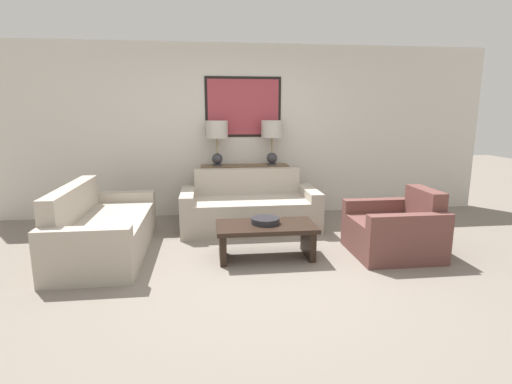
{
  "coord_description": "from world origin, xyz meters",
  "views": [
    {
      "loc": [
        -0.58,
        -3.88,
        1.65
      ],
      "look_at": [
        0.02,
        0.96,
        0.65
      ],
      "focal_mm": 28.0,
      "sensor_mm": 36.0,
      "label": 1
    }
  ],
  "objects_px": {
    "table_lamp_left": "(217,134)",
    "coffee_table": "(266,233)",
    "couch_by_side": "(103,231)",
    "couch_by_back_wall": "(249,209)",
    "armchair_near_back_wall": "(395,231)",
    "decorative_bowl": "(265,221)",
    "console_table": "(245,191)",
    "table_lamp_right": "(272,134)"
  },
  "relations": [
    {
      "from": "table_lamp_left",
      "to": "couch_by_back_wall",
      "type": "relative_size",
      "value": 0.36
    },
    {
      "from": "console_table",
      "to": "couch_by_back_wall",
      "type": "relative_size",
      "value": 0.71
    },
    {
      "from": "coffee_table",
      "to": "armchair_near_back_wall",
      "type": "distance_m",
      "value": 1.51
    },
    {
      "from": "armchair_near_back_wall",
      "to": "console_table",
      "type": "bearing_deg",
      "value": 129.84
    },
    {
      "from": "couch_by_side",
      "to": "table_lamp_left",
      "type": "bearing_deg",
      "value": 46.8
    },
    {
      "from": "table_lamp_left",
      "to": "decorative_bowl",
      "type": "height_order",
      "value": "table_lamp_left"
    },
    {
      "from": "console_table",
      "to": "decorative_bowl",
      "type": "bearing_deg",
      "value": -88.17
    },
    {
      "from": "coffee_table",
      "to": "decorative_bowl",
      "type": "xyz_separation_m",
      "value": [
        -0.0,
        0.03,
        0.14
      ]
    },
    {
      "from": "coffee_table",
      "to": "armchair_near_back_wall",
      "type": "relative_size",
      "value": 1.2
    },
    {
      "from": "console_table",
      "to": "table_lamp_right",
      "type": "relative_size",
      "value": 1.98
    },
    {
      "from": "table_lamp_left",
      "to": "table_lamp_right",
      "type": "bearing_deg",
      "value": 0.0
    },
    {
      "from": "console_table",
      "to": "decorative_bowl",
      "type": "height_order",
      "value": "console_table"
    },
    {
      "from": "table_lamp_right",
      "to": "couch_by_back_wall",
      "type": "bearing_deg",
      "value": -123.29
    },
    {
      "from": "coffee_table",
      "to": "decorative_bowl",
      "type": "distance_m",
      "value": 0.14
    },
    {
      "from": "table_lamp_left",
      "to": "coffee_table",
      "type": "height_order",
      "value": "table_lamp_left"
    },
    {
      "from": "table_lamp_left",
      "to": "couch_by_side",
      "type": "xyz_separation_m",
      "value": [
        -1.38,
        -1.47,
        -1.02
      ]
    },
    {
      "from": "console_table",
      "to": "couch_by_side",
      "type": "bearing_deg",
      "value": -140.82
    },
    {
      "from": "couch_by_back_wall",
      "to": "coffee_table",
      "type": "height_order",
      "value": "couch_by_back_wall"
    },
    {
      "from": "couch_by_back_wall",
      "to": "couch_by_side",
      "type": "relative_size",
      "value": 1.0
    },
    {
      "from": "table_lamp_left",
      "to": "armchair_near_back_wall",
      "type": "bearing_deg",
      "value": -43.36
    },
    {
      "from": "armchair_near_back_wall",
      "to": "couch_by_back_wall",
      "type": "bearing_deg",
      "value": 141.74
    },
    {
      "from": "decorative_bowl",
      "to": "coffee_table",
      "type": "bearing_deg",
      "value": -84.54
    },
    {
      "from": "table_lamp_left",
      "to": "couch_by_side",
      "type": "bearing_deg",
      "value": -133.2
    },
    {
      "from": "couch_by_side",
      "to": "decorative_bowl",
      "type": "bearing_deg",
      "value": -9.84
    },
    {
      "from": "table_lamp_right",
      "to": "coffee_table",
      "type": "height_order",
      "value": "table_lamp_right"
    },
    {
      "from": "coffee_table",
      "to": "armchair_near_back_wall",
      "type": "height_order",
      "value": "armchair_near_back_wall"
    },
    {
      "from": "table_lamp_right",
      "to": "table_lamp_left",
      "type": "bearing_deg",
      "value": 180.0
    },
    {
      "from": "table_lamp_left",
      "to": "armchair_near_back_wall",
      "type": "distance_m",
      "value": 2.93
    },
    {
      "from": "couch_by_back_wall",
      "to": "decorative_bowl",
      "type": "bearing_deg",
      "value": -87.14
    },
    {
      "from": "table_lamp_right",
      "to": "couch_by_back_wall",
      "type": "relative_size",
      "value": 0.36
    },
    {
      "from": "console_table",
      "to": "coffee_table",
      "type": "height_order",
      "value": "console_table"
    },
    {
      "from": "console_table",
      "to": "coffee_table",
      "type": "relative_size",
      "value": 1.21
    },
    {
      "from": "couch_by_back_wall",
      "to": "couch_by_side",
      "type": "bearing_deg",
      "value": -155.43
    },
    {
      "from": "couch_by_back_wall",
      "to": "table_lamp_left",
      "type": "bearing_deg",
      "value": 123.29
    },
    {
      "from": "armchair_near_back_wall",
      "to": "table_lamp_left",
      "type": "bearing_deg",
      "value": 136.64
    },
    {
      "from": "table_lamp_left",
      "to": "couch_by_side",
      "type": "distance_m",
      "value": 2.26
    },
    {
      "from": "table_lamp_right",
      "to": "decorative_bowl",
      "type": "bearing_deg",
      "value": -101.55
    },
    {
      "from": "decorative_bowl",
      "to": "table_lamp_right",
      "type": "bearing_deg",
      "value": 78.45
    },
    {
      "from": "table_lamp_left",
      "to": "coffee_table",
      "type": "relative_size",
      "value": 0.61
    },
    {
      "from": "table_lamp_left",
      "to": "couch_by_back_wall",
      "type": "distance_m",
      "value": 1.28
    },
    {
      "from": "console_table",
      "to": "table_lamp_right",
      "type": "height_order",
      "value": "table_lamp_right"
    },
    {
      "from": "table_lamp_left",
      "to": "table_lamp_right",
      "type": "xyz_separation_m",
      "value": [
        0.85,
        0.0,
        0.0
      ]
    }
  ]
}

